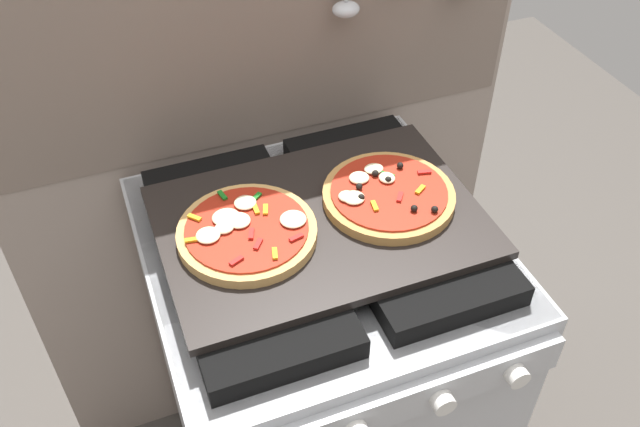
% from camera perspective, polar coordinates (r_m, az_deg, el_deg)
% --- Properties ---
extents(kitchen_backsplash, '(1.10, 0.08, 1.55)m').
position_cam_1_polar(kitchen_backsplash, '(1.49, -4.59, 4.13)').
color(kitchen_backsplash, gray).
rests_on(kitchen_backsplash, ground_plane).
extents(stove, '(0.60, 0.64, 0.90)m').
position_cam_1_polar(stove, '(1.52, 0.02, -13.45)').
color(stove, '#B7BABF').
rests_on(stove, ground_plane).
extents(baking_tray, '(0.54, 0.38, 0.02)m').
position_cam_1_polar(baking_tray, '(1.17, -0.00, -0.65)').
color(baking_tray, black).
rests_on(baking_tray, stove).
extents(pizza_left, '(0.23, 0.23, 0.03)m').
position_cam_1_polar(pizza_left, '(1.13, -6.12, -1.40)').
color(pizza_left, tan).
rests_on(pizza_left, baking_tray).
extents(pizza_right, '(0.23, 0.23, 0.03)m').
position_cam_1_polar(pizza_right, '(1.19, 5.70, 1.43)').
color(pizza_right, '#C18947').
rests_on(pizza_right, baking_tray).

